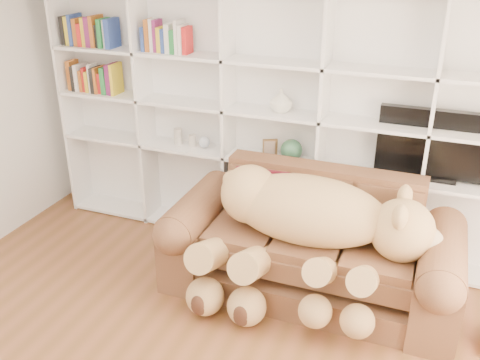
% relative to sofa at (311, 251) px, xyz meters
% --- Properties ---
extents(wall_back, '(5.00, 0.02, 2.70)m').
position_rel_sofa_xyz_m(wall_back, '(-0.55, 0.85, 0.98)').
color(wall_back, white).
rests_on(wall_back, floor).
extents(bookshelf, '(4.43, 0.35, 2.40)m').
position_rel_sofa_xyz_m(bookshelf, '(-0.79, 0.71, 0.93)').
color(bookshelf, white).
rests_on(bookshelf, floor).
extents(sofa, '(2.34, 1.01, 0.99)m').
position_rel_sofa_xyz_m(sofa, '(0.00, 0.00, 0.00)').
color(sofa, brown).
rests_on(sofa, floor).
extents(teddy_bear, '(1.83, 0.98, 1.06)m').
position_rel_sofa_xyz_m(teddy_bear, '(-0.01, -0.20, 0.32)').
color(teddy_bear, tan).
rests_on(teddy_bear, sofa).
extents(throw_pillow, '(0.45, 0.26, 0.47)m').
position_rel_sofa_xyz_m(throw_pillow, '(-0.50, 0.16, 0.35)').
color(throw_pillow, maroon).
rests_on(throw_pillow, sofa).
extents(tv, '(1.02, 0.18, 0.60)m').
position_rel_sofa_xyz_m(tv, '(0.87, 0.71, 0.79)').
color(tv, black).
rests_on(tv, bookshelf).
extents(picture_frame, '(0.14, 0.08, 0.17)m').
position_rel_sofa_xyz_m(picture_frame, '(-0.58, 0.66, 0.59)').
color(picture_frame, brown).
rests_on(picture_frame, bookshelf).
extents(green_vase, '(0.20, 0.20, 0.20)m').
position_rel_sofa_xyz_m(green_vase, '(-0.38, 0.66, 0.59)').
color(green_vase, '#326141').
rests_on(green_vase, bookshelf).
extents(figurine_tall, '(0.09, 0.09, 0.16)m').
position_rel_sofa_xyz_m(figurine_tall, '(-1.53, 0.66, 0.57)').
color(figurine_tall, beige).
rests_on(figurine_tall, bookshelf).
extents(figurine_short, '(0.08, 0.08, 0.12)m').
position_rel_sofa_xyz_m(figurine_short, '(-1.37, 0.66, 0.55)').
color(figurine_short, beige).
rests_on(figurine_short, bookshelf).
extents(snow_globe, '(0.11, 0.11, 0.11)m').
position_rel_sofa_xyz_m(snow_globe, '(-1.25, 0.66, 0.55)').
color(snow_globe, silver).
rests_on(snow_globe, bookshelf).
extents(shelf_vase, '(0.22, 0.22, 0.21)m').
position_rel_sofa_xyz_m(shelf_vase, '(-0.49, 0.66, 1.05)').
color(shelf_vase, silver).
rests_on(shelf_vase, bookshelf).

